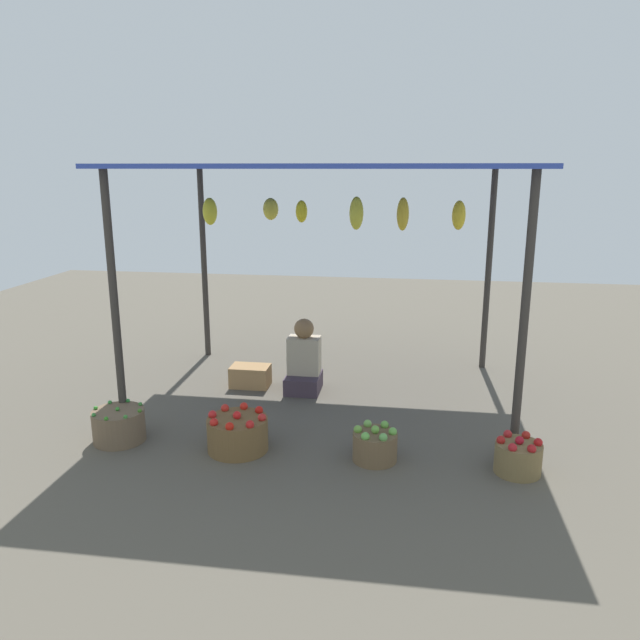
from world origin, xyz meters
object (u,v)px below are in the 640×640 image
object	(u,v)px
vendor_person	(304,363)
wooden_crate_near_vendor	(250,376)
basket_red_tomatoes	(238,433)
basket_green_apples	(375,445)
basket_green_chilies	(119,425)
basket_red_apples	(518,457)

from	to	relation	value
vendor_person	wooden_crate_near_vendor	distance (m)	0.63
basket_red_tomatoes	basket_green_apples	bearing A→B (deg)	-0.84
wooden_crate_near_vendor	vendor_person	bearing A→B (deg)	-2.12
basket_green_chilies	basket_red_apples	xyz separation A→B (m)	(3.35, -0.08, -0.01)
basket_green_chilies	basket_red_tomatoes	size ratio (longest dim) A/B	0.87
vendor_person	basket_green_chilies	xyz separation A→B (m)	(-1.38, -1.47, -0.16)
basket_green_apples	vendor_person	bearing A→B (deg)	119.48
basket_red_tomatoes	wooden_crate_near_vendor	xyz separation A→B (m)	(-0.29, 1.51, -0.03)
vendor_person	basket_red_apples	bearing A→B (deg)	-38.23
vendor_person	wooden_crate_near_vendor	bearing A→B (deg)	177.88
basket_red_tomatoes	basket_green_apples	xyz separation A→B (m)	(1.16, -0.02, -0.02)
vendor_person	basket_red_tomatoes	xyz separation A→B (m)	(-0.31, -1.49, -0.15)
vendor_person	basket_green_chilies	world-z (taller)	vendor_person
basket_green_chilies	basket_red_tomatoes	bearing A→B (deg)	-0.99
vendor_person	basket_red_apples	distance (m)	2.51
vendor_person	basket_green_apples	size ratio (longest dim) A/B	2.14
basket_green_chilies	basket_green_apples	size ratio (longest dim) A/B	1.23
basket_green_apples	basket_green_chilies	bearing A→B (deg)	179.08
basket_red_apples	basket_green_chilies	bearing A→B (deg)	178.59
vendor_person	basket_red_apples	xyz separation A→B (m)	(1.97, -1.55, -0.17)
vendor_person	basket_green_chilies	bearing A→B (deg)	-133.27
basket_red_apples	basket_red_tomatoes	bearing A→B (deg)	178.39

